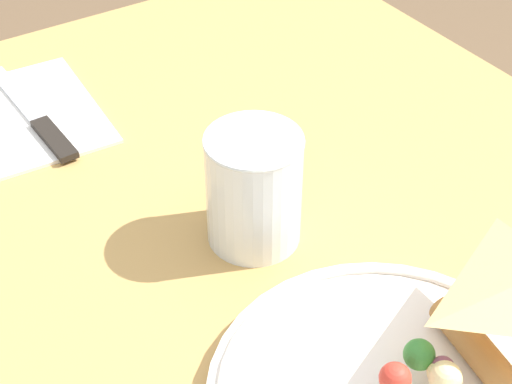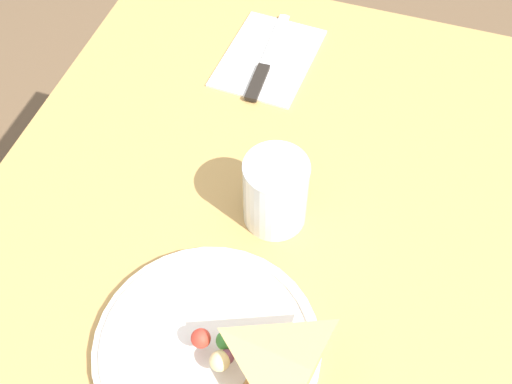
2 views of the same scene
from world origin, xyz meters
The scene contains 3 objects.
milk_glass centered at (0.10, 0.00, 0.82)m, with size 0.08×0.08×0.11m.
napkin_folded centered at (0.39, 0.10, 0.77)m, with size 0.20×0.15×0.00m.
butter_knife centered at (0.38, 0.10, 0.78)m, with size 0.21×0.03×0.01m.
Camera 1 is at (-0.34, 0.28, 1.26)m, focal length 55.00 mm.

